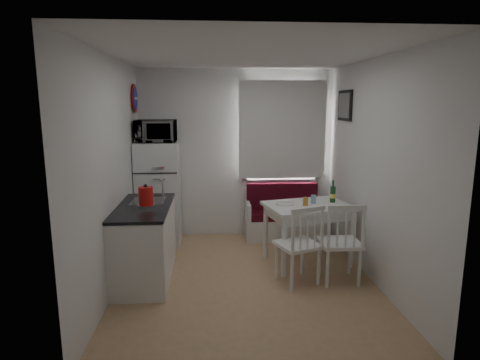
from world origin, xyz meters
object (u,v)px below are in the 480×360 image
object	(u,v)px
kettle	(146,196)
microwave	(156,131)
dining_table	(308,211)
chair_right	(343,235)
chair_left	(300,237)
wine_bottle	(333,191)
kitchen_counter	(145,242)
bench	(283,220)
fridge	(159,193)

from	to	relation	value
kettle	microwave	bearing A→B (deg)	91.34
dining_table	chair_right	size ratio (longest dim) A/B	2.30
chair_left	kettle	size ratio (longest dim) A/B	2.16
chair_left	dining_table	bearing A→B (deg)	48.88
dining_table	kettle	distance (m)	2.07
wine_bottle	kettle	bearing A→B (deg)	-167.65
kitchen_counter	chair_right	xyz separation A→B (m)	(2.30, -0.35, 0.15)
bench	dining_table	xyz separation A→B (m)	(0.13, -1.03, 0.43)
chair_right	microwave	world-z (taller)	microwave
kitchen_counter	fridge	bearing A→B (deg)	89.10
microwave	chair_left	bearing A→B (deg)	-40.90
fridge	kettle	size ratio (longest dim) A/B	5.80
kettle	wine_bottle	world-z (taller)	kettle
bench	microwave	xyz separation A→B (m)	(-1.89, -0.16, 1.41)
dining_table	kettle	size ratio (longest dim) A/B	4.55
kitchen_counter	kettle	distance (m)	0.59
bench	dining_table	world-z (taller)	bench
dining_table	fridge	xyz separation A→B (m)	(-2.03, 0.92, 0.06)
bench	wine_bottle	world-z (taller)	wine_bottle
fridge	wine_bottle	xyz separation A→B (m)	(2.38, -0.82, 0.18)
chair_right	fridge	world-z (taller)	fridge
chair_left	kitchen_counter	bearing A→B (deg)	148.51
microwave	wine_bottle	xyz separation A→B (m)	(2.38, -0.77, -0.75)
chair_left	chair_right	bearing A→B (deg)	-20.86
dining_table	microwave	world-z (taller)	microwave
dining_table	microwave	size ratio (longest dim) A/B	2.11
bench	wine_bottle	size ratio (longest dim) A/B	3.97
kettle	wine_bottle	bearing A→B (deg)	12.35
chair_right	kettle	distance (m)	2.30
microwave	wine_bottle	bearing A→B (deg)	-17.98
chair_left	kettle	distance (m)	1.82
fridge	chair_left	bearing A→B (deg)	-41.81
kitchen_counter	dining_table	distance (m)	2.09
bench	chair_left	size ratio (longest dim) A/B	2.07
kettle	chair_left	bearing A→B (deg)	-8.28
bench	chair_right	distance (m)	1.77
fridge	kettle	bearing A→B (deg)	-88.71
dining_table	fridge	size ratio (longest dim) A/B	0.78
dining_table	chair_left	size ratio (longest dim) A/B	2.11
fridge	microwave	bearing A→B (deg)	-90.00
bench	kettle	world-z (taller)	kettle
bench	microwave	world-z (taller)	microwave
chair_right	chair_left	bearing A→B (deg)	-179.38
chair_left	chair_right	size ratio (longest dim) A/B	1.09
fridge	wine_bottle	bearing A→B (deg)	-19.06
bench	kettle	size ratio (longest dim) A/B	4.46
kitchen_counter	chair_right	size ratio (longest dim) A/B	2.52
fridge	microwave	xyz separation A→B (m)	(0.00, -0.05, 0.92)
kitchen_counter	chair_right	distance (m)	2.33
wine_bottle	fridge	bearing A→B (deg)	160.94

